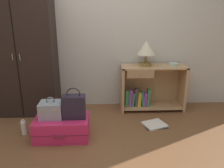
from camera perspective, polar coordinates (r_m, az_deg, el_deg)
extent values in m
plane|color=brown|center=(2.72, -2.12, -17.00)|extent=(9.00, 9.00, 0.00)
cube|color=beige|center=(3.74, -2.51, 14.03)|extent=(6.40, 0.10, 2.60)
cube|color=black|center=(3.69, -21.36, 6.92)|extent=(0.98, 0.45, 1.85)
cube|color=black|center=(3.48, -22.52, 6.16)|extent=(0.01, 0.01, 1.75)
cylinder|color=gray|center=(3.49, -23.34, 6.09)|extent=(0.01, 0.01, 0.09)
cylinder|color=gray|center=(3.45, -21.78, 6.17)|extent=(0.01, 0.01, 0.09)
cube|color=tan|center=(3.68, 2.45, -1.03)|extent=(0.04, 0.37, 0.72)
cube|color=tan|center=(3.88, 16.84, -0.79)|extent=(0.04, 0.37, 0.72)
cube|color=tan|center=(3.66, 10.13, 4.25)|extent=(1.01, 0.37, 0.02)
cube|color=tan|center=(3.86, 9.60, -5.18)|extent=(0.93, 0.37, 0.02)
cube|color=tan|center=(3.92, 9.31, -0.07)|extent=(0.93, 0.01, 0.70)
cube|color=#A68259|center=(3.47, 6.99, 2.43)|extent=(0.40, 0.02, 0.12)
sphere|color=#9E844C|center=(3.45, 7.03, 2.36)|extent=(0.02, 0.02, 0.02)
cube|color=green|center=(3.72, 3.60, -3.49)|extent=(0.05, 0.08, 0.27)
cube|color=purple|center=(3.73, 4.48, -3.46)|extent=(0.07, 0.10, 0.27)
cube|color=green|center=(3.74, 5.18, -3.79)|extent=(0.05, 0.11, 0.22)
cube|color=#4C474C|center=(3.73, 5.90, -3.23)|extent=(0.04, 0.09, 0.30)
cube|color=gold|center=(3.75, 6.70, -3.73)|extent=(0.07, 0.09, 0.23)
cube|color=teal|center=(3.76, 7.44, -3.62)|extent=(0.04, 0.11, 0.24)
cube|color=purple|center=(3.77, 8.03, -3.71)|extent=(0.06, 0.11, 0.22)
cube|color=green|center=(3.77, 8.79, -3.26)|extent=(0.05, 0.11, 0.28)
cylinder|color=olive|center=(3.63, 8.16, 4.84)|extent=(0.17, 0.17, 0.05)
cylinder|color=olive|center=(3.61, 8.22, 6.22)|extent=(0.04, 0.04, 0.13)
cone|color=beige|center=(3.58, 8.34, 8.88)|extent=(0.28, 0.28, 0.21)
cylinder|color=silver|center=(3.74, 14.82, 4.72)|extent=(0.13, 0.13, 0.04)
cube|color=#DB2860|center=(3.05, -12.27, -10.39)|extent=(0.67, 0.41, 0.26)
cube|color=maroon|center=(3.05, -12.27, -10.39)|extent=(0.68, 0.42, 0.01)
cube|color=maroon|center=(2.86, -12.98, -12.45)|extent=(0.14, 0.02, 0.03)
cube|color=#8E99A3|center=(3.00, -14.77, -6.14)|extent=(0.28, 0.23, 0.20)
torus|color=slate|center=(2.95, -14.95, -4.04)|extent=(0.11, 0.02, 0.11)
cube|color=tan|center=(2.89, -16.81, -6.46)|extent=(0.02, 0.01, 0.02)
cube|color=tan|center=(2.86, -13.80, -6.50)|extent=(0.02, 0.01, 0.02)
cube|color=#231E2D|center=(2.91, -9.40, -5.56)|extent=(0.28, 0.15, 0.29)
torus|color=#231E2D|center=(2.84, -9.57, -2.49)|extent=(0.17, 0.01, 0.17)
cylinder|color=white|center=(3.27, -20.93, -10.06)|extent=(0.06, 0.06, 0.18)
cylinder|color=silver|center=(3.22, -21.14, -8.44)|extent=(0.04, 0.04, 0.02)
cube|color=white|center=(3.37, 10.32, -9.72)|extent=(0.37, 0.35, 0.02)
cube|color=black|center=(3.37, 10.31, -9.83)|extent=(0.35, 0.32, 0.01)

